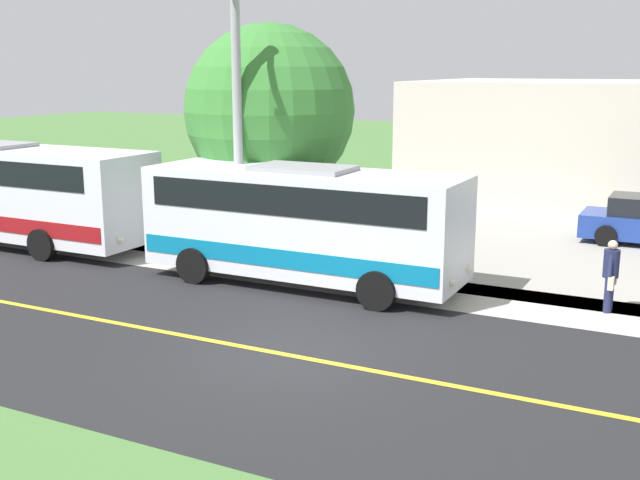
{
  "coord_description": "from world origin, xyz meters",
  "views": [
    {
      "loc": [
        11.97,
        6.76,
        5.27
      ],
      "look_at": [
        -3.5,
        -1.04,
        1.4
      ],
      "focal_mm": 43.75,
      "sensor_mm": 36.0,
      "label": 1
    }
  ],
  "objects_px": {
    "shuttle_bus_front": "(303,220)",
    "tree_curbside": "(270,111)",
    "commercial_building": "(631,141)",
    "pedestrian_with_bags": "(611,274)",
    "street_light_pole": "(235,118)"
  },
  "relations": [
    {
      "from": "shuttle_bus_front",
      "to": "street_light_pole",
      "type": "relative_size",
      "value": 1.12
    },
    {
      "from": "shuttle_bus_front",
      "to": "tree_curbside",
      "type": "distance_m",
      "value": 4.6
    },
    {
      "from": "shuttle_bus_front",
      "to": "tree_curbside",
      "type": "height_order",
      "value": "tree_curbside"
    },
    {
      "from": "commercial_building",
      "to": "pedestrian_with_bags",
      "type": "bearing_deg",
      "value": 4.4
    },
    {
      "from": "shuttle_bus_front",
      "to": "pedestrian_with_bags",
      "type": "xyz_separation_m",
      "value": [
        -1.03,
        7.04,
        -0.76
      ]
    },
    {
      "from": "shuttle_bus_front",
      "to": "street_light_pole",
      "type": "bearing_deg",
      "value": -99.73
    },
    {
      "from": "commercial_building",
      "to": "tree_curbside",
      "type": "bearing_deg",
      "value": -31.07
    },
    {
      "from": "tree_curbside",
      "to": "commercial_building",
      "type": "distance_m",
      "value": 16.43
    },
    {
      "from": "pedestrian_with_bags",
      "to": "tree_curbside",
      "type": "bearing_deg",
      "value": -101.01
    },
    {
      "from": "shuttle_bus_front",
      "to": "tree_curbside",
      "type": "xyz_separation_m",
      "value": [
        -2.91,
        -2.62,
        2.42
      ]
    },
    {
      "from": "street_light_pole",
      "to": "commercial_building",
      "type": "xyz_separation_m",
      "value": [
        -16.54,
        7.98,
        -1.65
      ]
    },
    {
      "from": "street_light_pole",
      "to": "commercial_building",
      "type": "height_order",
      "value": "street_light_pole"
    },
    {
      "from": "tree_curbside",
      "to": "pedestrian_with_bags",
      "type": "bearing_deg",
      "value": 78.99
    },
    {
      "from": "street_light_pole",
      "to": "tree_curbside",
      "type": "relative_size",
      "value": 1.11
    },
    {
      "from": "street_light_pole",
      "to": "pedestrian_with_bags",
      "type": "bearing_deg",
      "value": 94.09
    }
  ]
}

